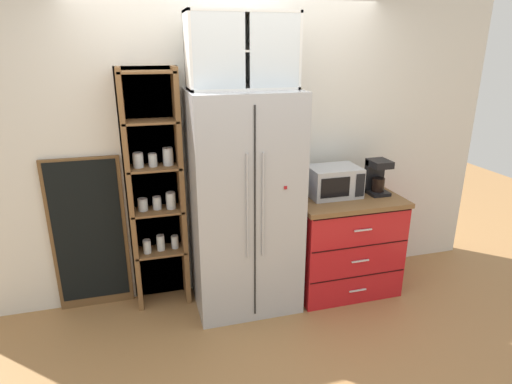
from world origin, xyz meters
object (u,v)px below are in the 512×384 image
at_px(mug_red, 348,192).
at_px(chalkboard_menu, 89,235).
at_px(refrigerator, 244,204).
at_px(bottle_cobalt, 305,187).
at_px(microwave, 334,181).
at_px(coffee_maker, 377,176).

bearing_deg(mug_red, chalkboard_menu, 171.58).
relative_size(refrigerator, bottle_cobalt, 6.56).
height_order(microwave, chalkboard_menu, chalkboard_menu).
height_order(mug_red, chalkboard_menu, chalkboard_menu).
relative_size(refrigerator, coffee_maker, 5.91).
height_order(coffee_maker, chalkboard_menu, chalkboard_menu).
relative_size(mug_red, bottle_cobalt, 0.38).
distance_m(refrigerator, mug_red, 0.92).
bearing_deg(bottle_cobalt, microwave, 11.01).
bearing_deg(chalkboard_menu, bottle_cobalt, -9.80).
bearing_deg(coffee_maker, chalkboard_menu, 173.23).
bearing_deg(bottle_cobalt, refrigerator, 178.86).
relative_size(coffee_maker, mug_red, 2.91).
height_order(microwave, mug_red, microwave).
bearing_deg(microwave, bottle_cobalt, -168.99).
xyz_separation_m(refrigerator, microwave, (0.82, 0.05, 0.11)).
bearing_deg(refrigerator, coffee_maker, 0.19).
bearing_deg(mug_red, coffee_maker, 5.73).
xyz_separation_m(refrigerator, mug_red, (0.92, -0.03, 0.02)).
relative_size(microwave, bottle_cobalt, 1.58).
xyz_separation_m(mug_red, chalkboard_menu, (-2.17, 0.32, -0.28)).
xyz_separation_m(refrigerator, coffee_maker, (1.21, 0.00, 0.13)).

